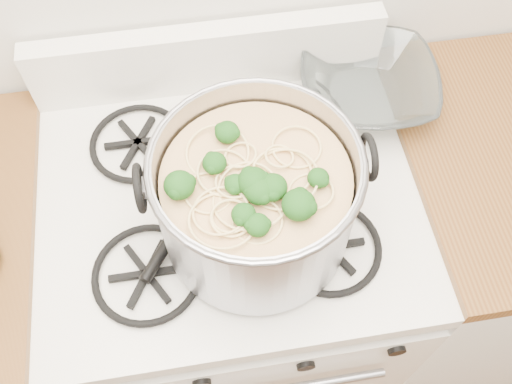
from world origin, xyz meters
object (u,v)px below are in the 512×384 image
(gas_range, at_px, (235,284))
(spatula, at_px, (211,172))
(stock_pot, at_px, (256,200))
(glass_bowl, at_px, (366,91))

(gas_range, relative_size, spatula, 2.98)
(stock_pot, distance_m, glass_bowl, 0.42)
(gas_range, bearing_deg, stock_pot, -66.21)
(spatula, bearing_deg, stock_pot, -28.09)
(gas_range, height_order, glass_bowl, glass_bowl)
(glass_bowl, bearing_deg, spatula, -156.98)
(stock_pot, relative_size, glass_bowl, 3.27)
(stock_pot, height_order, spatula, stock_pot)
(gas_range, bearing_deg, glass_bowl, 30.28)
(gas_range, relative_size, glass_bowl, 7.90)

